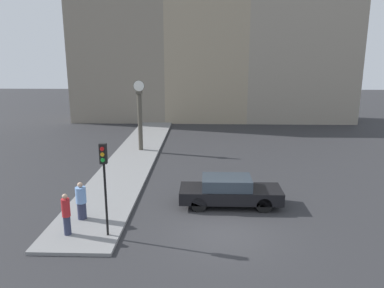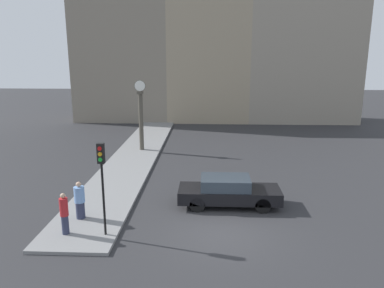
% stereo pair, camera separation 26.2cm
% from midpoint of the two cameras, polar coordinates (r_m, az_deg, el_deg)
% --- Properties ---
extents(ground_plane, '(120.00, 120.00, 0.00)m').
position_cam_midpoint_polar(ground_plane, '(15.45, 5.21, -13.29)').
color(ground_plane, '#2D2D30').
extents(sidewalk_corner, '(3.08, 26.56, 0.14)m').
position_cam_midpoint_polar(sidewalk_corner, '(26.43, -8.24, -1.61)').
color(sidewalk_corner, gray).
rests_on(sidewalk_corner, ground_plane).
extents(building_row, '(28.84, 5.00, 19.61)m').
position_cam_midpoint_polar(building_row, '(39.63, 4.77, 16.42)').
color(building_row, gray).
rests_on(building_row, ground_plane).
extents(sedan_car, '(4.73, 1.70, 1.40)m').
position_cam_midpoint_polar(sedan_car, '(17.67, 5.96, -7.18)').
color(sedan_car, black).
rests_on(sedan_car, ground_plane).
extents(traffic_light_near, '(0.26, 0.24, 3.65)m').
position_cam_midpoint_polar(traffic_light_near, '(14.32, -13.07, -3.91)').
color(traffic_light_near, black).
rests_on(traffic_light_near, sidewalk_corner).
extents(street_clock, '(0.80, 0.41, 5.01)m').
position_cam_midpoint_polar(street_clock, '(26.98, -7.52, 4.23)').
color(street_clock, '#4C473D').
rests_on(street_clock, sidewalk_corner).
extents(pedestrian_red_top, '(0.32, 0.32, 1.67)m').
position_cam_midpoint_polar(pedestrian_red_top, '(15.41, -18.41, -10.03)').
color(pedestrian_red_top, '#2D334C').
rests_on(pedestrian_red_top, sidewalk_corner).
extents(pedestrian_blue_stripe, '(0.44, 0.44, 1.63)m').
position_cam_midpoint_polar(pedestrian_blue_stripe, '(16.63, -16.30, -8.27)').
color(pedestrian_blue_stripe, '#2D334C').
rests_on(pedestrian_blue_stripe, sidewalk_corner).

